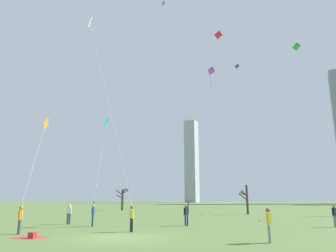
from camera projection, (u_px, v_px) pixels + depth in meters
name	position (u px, v px, depth m)	size (l,w,h in m)	color
ground_plane	(120.00, 237.00, 16.90)	(400.00, 400.00, 0.00)	#5B7A3D
kite_flyer_foreground_left_teal	(95.00, 199.00, 24.56)	(3.35, 5.83, 10.05)	#33384C
kite_flyer_far_back_purple	(190.00, 192.00, 24.96)	(1.48, 5.03, 14.81)	#33384C
kite_flyer_midfield_center_white	(119.00, 157.00, 22.06)	(7.87, 3.77, 19.04)	black
kite_flyer_midfield_right_orange	(26.00, 196.00, 19.96)	(5.14, 6.24, 9.01)	#33384C
bystander_far_off_by_trees	(69.00, 213.00, 25.63)	(0.51, 0.22, 1.62)	#33384C
bystander_watching_nearby	(269.00, 223.00, 14.94)	(0.26, 0.50, 1.62)	gray
bystander_strolling_midfield	(335.00, 215.00, 22.93)	(0.35, 0.44, 1.62)	#726656
distant_kite_high_overhead_pink	(158.00, 40.00, 40.60)	(5.15, 0.92, 27.70)	pink
distant_kite_drifting_left_green	(292.00, 67.00, 31.36)	(5.08, 1.48, 17.61)	green
distant_kite_low_near_trees_blue	(234.00, 80.00, 53.77)	(3.92, 7.46, 25.35)	blue
distant_kite_drifting_right_red	(217.00, 45.00, 46.80)	(2.75, 4.10, 27.04)	red
picnic_spot	(31.00, 236.00, 16.65)	(1.94, 1.59, 0.31)	#CC3838
bare_tree_leftmost	(246.00, 198.00, 41.52)	(1.28, 1.99, 3.82)	#4C3828
bare_tree_left_of_center	(123.00, 198.00, 55.26)	(2.78, 1.75, 3.88)	#4C3828
skyline_wide_slab	(192.00, 161.00, 161.93)	(5.88, 6.07, 42.46)	#9EA3AD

